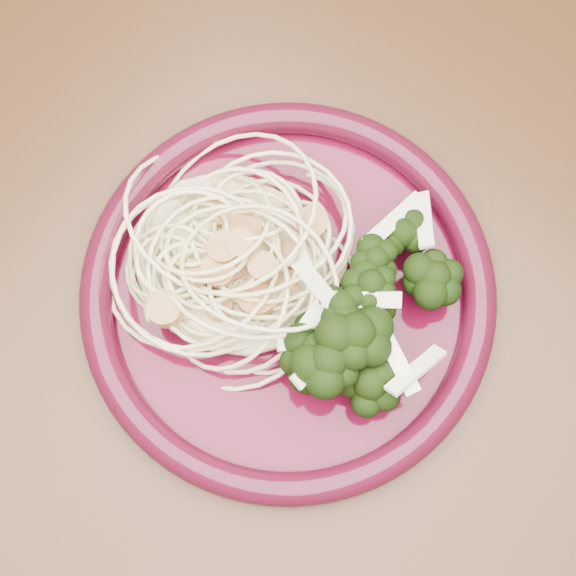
# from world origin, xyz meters

# --- Properties ---
(dining_table) EXTENTS (1.20, 0.80, 0.75)m
(dining_table) POSITION_xyz_m (0.00, 0.00, 0.65)
(dining_table) COLOR #472814
(dining_table) RESTS_ON ground
(dinner_plate) EXTENTS (0.30, 0.30, 0.02)m
(dinner_plate) POSITION_xyz_m (0.03, -0.08, 0.76)
(dinner_plate) COLOR #47061A
(dinner_plate) RESTS_ON dining_table
(spaghetti_pile) EXTENTS (0.15, 0.14, 0.03)m
(spaghetti_pile) POSITION_xyz_m (-0.01, -0.09, 0.77)
(spaghetti_pile) COLOR beige
(spaghetti_pile) RESTS_ON dinner_plate
(scallop_cluster) EXTENTS (0.13, 0.13, 0.04)m
(scallop_cluster) POSITION_xyz_m (-0.01, -0.09, 0.80)
(scallop_cluster) COLOR #C7894B
(scallop_cluster) RESTS_ON spaghetti_pile
(broccoli_pile) EXTENTS (0.10, 0.14, 0.05)m
(broccoli_pile) POSITION_xyz_m (0.08, -0.07, 0.78)
(broccoli_pile) COLOR black
(broccoli_pile) RESTS_ON dinner_plate
(onion_garnish) EXTENTS (0.07, 0.09, 0.05)m
(onion_garnish) POSITION_xyz_m (0.08, -0.07, 0.81)
(onion_garnish) COLOR #F1EBCD
(onion_garnish) RESTS_ON broccoli_pile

